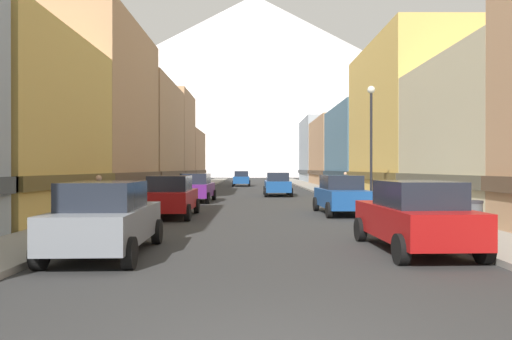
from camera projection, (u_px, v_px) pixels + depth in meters
sidewalk_left at (183, 192)px, 39.93m from camera, size 2.50×100.00×0.15m
sidewalk_right at (329, 192)px, 40.02m from camera, size 2.50×100.00×0.15m
storefront_left_2 at (86, 116)px, 29.92m from camera, size 7.22×11.77×11.26m
storefront_left_3 at (121, 139)px, 42.73m from camera, size 9.90×12.83×9.96m
storefront_left_4 at (164, 141)px, 54.15m from camera, size 6.36×9.61×10.80m
storefront_left_5 at (167, 158)px, 65.27m from camera, size 9.72×12.19×7.33m
storefront_right_2 at (436, 124)px, 31.44m from camera, size 9.41×12.81×10.45m
storefront_right_3 at (378, 150)px, 44.60m from camera, size 8.64×12.44×7.97m
storefront_right_4 at (354, 153)px, 58.27m from camera, size 9.96×13.71×8.25m
storefront_right_5 at (333, 152)px, 72.16m from camera, size 9.60×13.02×9.70m
car_left_0 at (106, 218)px, 11.24m from camera, size 2.18×4.45×1.78m
car_left_1 at (171, 196)px, 20.13m from camera, size 2.10×4.42×1.78m
car_left_2 at (196, 188)px, 29.15m from camera, size 2.18×4.45×1.78m
car_right_0 at (415, 216)px, 11.77m from camera, size 2.21×4.47×1.78m
car_right_1 at (342, 194)px, 21.38m from camera, size 2.19×4.46×1.78m
car_driving_0 at (277, 184)px, 35.56m from camera, size 2.06×4.40×1.78m
car_driving_1 at (242, 178)px, 55.20m from camera, size 2.06×4.40×1.78m
trash_bin_right at (473, 217)px, 14.08m from camera, size 0.59×0.59×0.98m
potted_plant_0 at (111, 200)px, 22.15m from camera, size 0.44×0.44×0.83m
potted_plant_1 at (122, 197)px, 24.00m from camera, size 0.60×0.60×0.87m
pedestrian_0 at (99, 199)px, 18.12m from camera, size 0.36×0.36×1.68m
pedestrian_1 at (345, 185)px, 32.93m from camera, size 0.36×0.36×1.68m
streetlamp_right at (371, 129)px, 22.19m from camera, size 0.36×0.36×5.86m
mountain_backdrop at (255, 84)px, 264.80m from camera, size 318.27×318.27×100.22m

